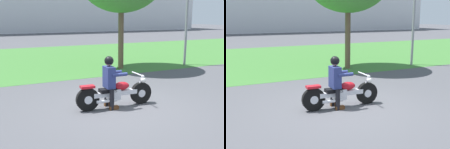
% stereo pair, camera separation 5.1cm
% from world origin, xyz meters
% --- Properties ---
extents(ground, '(120.00, 120.00, 0.00)m').
position_xyz_m(ground, '(0.00, 0.00, 0.00)').
color(ground, '#4C4C51').
extents(grass_verge, '(60.00, 12.00, 0.01)m').
position_xyz_m(grass_verge, '(0.00, 9.69, 0.00)').
color(grass_verge, '#3D7533').
rests_on(grass_verge, ground).
extents(motorcycle_lead, '(2.15, 0.66, 0.86)m').
position_xyz_m(motorcycle_lead, '(-0.05, 0.10, 0.38)').
color(motorcycle_lead, black).
rests_on(motorcycle_lead, ground).
extents(rider_lead, '(0.56, 0.48, 1.38)m').
position_xyz_m(rider_lead, '(-0.22, 0.11, 0.80)').
color(rider_lead, black).
rests_on(rider_lead, ground).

